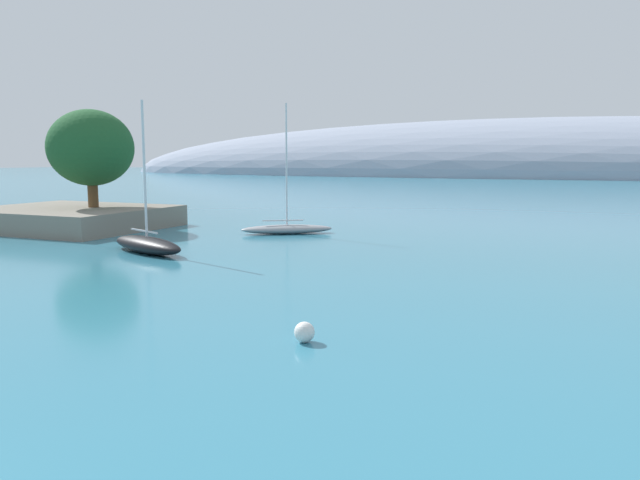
% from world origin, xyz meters
% --- Properties ---
extents(shore_outcrop, '(15.41, 12.94, 1.80)m').
position_xyz_m(shore_outcrop, '(-30.23, 36.39, 0.90)').
color(shore_outcrop, gray).
rests_on(shore_outcrop, ground).
extents(tree_clump_shore, '(7.28, 7.28, 8.42)m').
position_xyz_m(tree_clump_shore, '(-28.47, 37.45, 6.93)').
color(tree_clump_shore, brown).
rests_on(tree_clump_shore, shore_outcrop).
extents(distant_ridge, '(321.13, 72.28, 37.95)m').
position_xyz_m(distant_ridge, '(-5.69, 213.42, 0.00)').
color(distant_ridge, '#8E99AD').
rests_on(distant_ridge, ground).
extents(sailboat_grey_near_shore, '(7.11, 5.52, 10.37)m').
position_xyz_m(sailboat_grey_near_shore, '(-11.08, 40.35, 0.47)').
color(sailboat_grey_near_shore, gray).
rests_on(sailboat_grey_near_shore, water).
extents(sailboat_black_mid_mooring, '(7.73, 4.72, 9.70)m').
position_xyz_m(sailboat_black_mid_mooring, '(-14.86, 27.73, 0.59)').
color(sailboat_black_mid_mooring, black).
rests_on(sailboat_black_mid_mooring, water).
extents(mooring_buoy_white, '(0.70, 0.70, 0.70)m').
position_xyz_m(mooring_buoy_white, '(2.71, 14.06, 0.35)').
color(mooring_buoy_white, silver).
rests_on(mooring_buoy_white, water).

